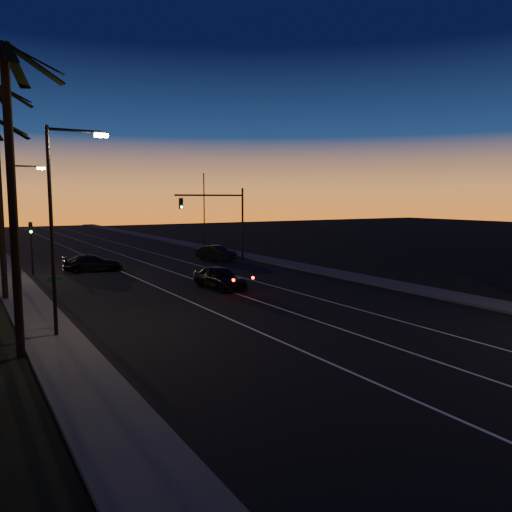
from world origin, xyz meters
TOP-DOWN VIEW (x-y plane):
  - road at (0.00, 30.00)m, footprint 20.00×170.00m
  - sidewalk_left at (-11.20, 30.00)m, footprint 2.40×170.00m
  - sidewalk_right at (11.20, 30.00)m, footprint 2.40×170.00m
  - lane_stripe_left at (-3.00, 30.00)m, footprint 0.12×160.00m
  - lane_stripe_mid at (0.50, 30.00)m, footprint 0.12×160.00m
  - lane_stripe_right at (4.00, 30.00)m, footprint 0.12×160.00m
  - palm_near at (-12.60, 18.00)m, footprint 4.25×4.16m
  - streetlight_left_near at (-10.70, 20.00)m, footprint 2.55×0.26m
  - streetlight_left_far at (-10.69, 38.00)m, footprint 2.55×0.26m
  - street_sign at (-10.80, 21.00)m, footprint 0.70×0.06m
  - signal_mast at (7.14, 39.99)m, footprint 7.10×0.41m
  - signal_post at (-9.50, 39.98)m, footprint 0.28×0.37m
  - far_pole_right at (11.00, 52.00)m, footprint 0.14×0.14m
  - lead_car at (0.40, 26.97)m, footprint 2.32×5.13m
  - right_car at (7.09, 40.94)m, footprint 3.02×4.57m
  - cross_car at (-4.99, 39.40)m, footprint 4.99×2.58m

SIDE VIEW (x-z plane):
  - road at x=0.00m, z-range 0.00..0.01m
  - lane_stripe_left at x=-3.00m, z-range 0.01..0.02m
  - lane_stripe_mid at x=0.50m, z-range 0.01..0.02m
  - lane_stripe_right at x=4.00m, z-range 0.01..0.02m
  - sidewalk_left at x=-11.20m, z-range 0.00..0.16m
  - sidewalk_right at x=11.20m, z-range 0.00..0.16m
  - cross_car at x=-4.99m, z-range 0.01..1.39m
  - right_car at x=7.09m, z-range 0.01..1.44m
  - lead_car at x=0.40m, z-range 0.01..1.53m
  - street_sign at x=-10.80m, z-range 0.36..2.96m
  - signal_post at x=-9.50m, z-range 0.79..4.99m
  - far_pole_right at x=11.00m, z-range 0.00..9.00m
  - signal_mast at x=7.14m, z-range 1.28..8.28m
  - streetlight_left_far at x=-10.69m, z-range 0.81..9.31m
  - streetlight_left_near at x=-10.70m, z-range 0.82..9.82m
  - palm_near at x=-12.60m, z-range 1.31..12.84m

